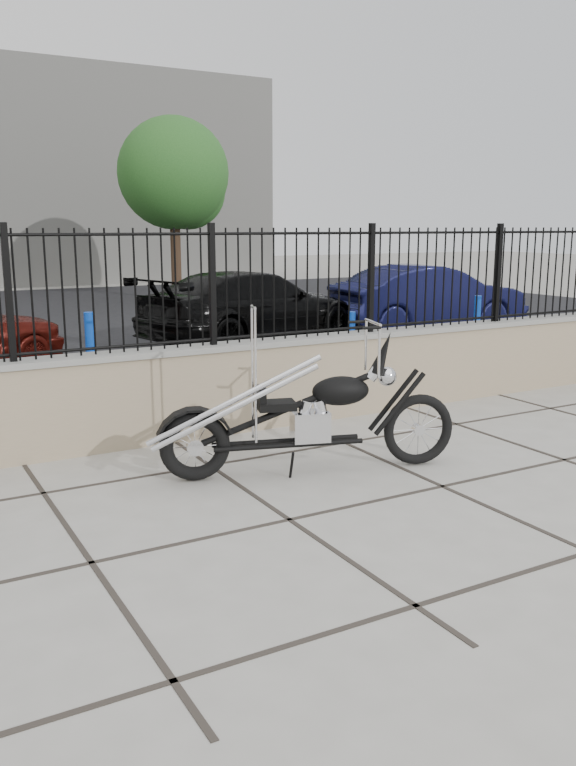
# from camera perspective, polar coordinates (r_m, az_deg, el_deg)

# --- Properties ---
(ground_plane) EXTENTS (90.00, 90.00, 0.00)m
(ground_plane) POSITION_cam_1_polar(r_m,az_deg,el_deg) (6.55, 11.72, -7.76)
(ground_plane) COLOR #99968E
(ground_plane) RESTS_ON ground
(parking_lot) EXTENTS (30.00, 30.00, 0.00)m
(parking_lot) POSITION_cam_1_polar(r_m,az_deg,el_deg) (17.73, -15.81, 4.40)
(parking_lot) COLOR black
(parking_lot) RESTS_ON ground
(retaining_wall) EXTENTS (14.00, 0.36, 0.96)m
(retaining_wall) POSITION_cam_1_polar(r_m,az_deg,el_deg) (8.39, 0.62, 0.23)
(retaining_wall) COLOR gray
(retaining_wall) RESTS_ON ground_plane
(iron_fence) EXTENTS (14.00, 0.08, 1.20)m
(iron_fence) POSITION_cam_1_polar(r_m,az_deg,el_deg) (8.24, 0.64, 7.61)
(iron_fence) COLOR black
(iron_fence) RESTS_ON retaining_wall
(chopper_motorcycle) EXTENTS (2.59, 1.19, 1.54)m
(chopper_motorcycle) POSITION_cam_1_polar(r_m,az_deg,el_deg) (6.56, 1.29, -0.47)
(chopper_motorcycle) COLOR black
(chopper_motorcycle) RESTS_ON ground_plane
(car_black) EXTENTS (5.01, 3.10, 1.35)m
(car_black) POSITION_cam_1_polar(r_m,az_deg,el_deg) (14.25, -2.74, 5.85)
(car_black) COLOR black
(car_black) RESTS_ON parking_lot
(car_blue) EXTENTS (4.30, 1.87, 1.37)m
(car_blue) POSITION_cam_1_polar(r_m,az_deg,el_deg) (16.22, 10.69, 6.43)
(car_blue) COLOR black
(car_blue) RESTS_ON parking_lot
(bollard_a) EXTENTS (0.16, 0.16, 1.07)m
(bollard_a) POSITION_cam_1_polar(r_m,az_deg,el_deg) (10.25, -14.83, 2.28)
(bollard_a) COLOR blue
(bollard_a) RESTS_ON ground_plane
(bollard_b) EXTENTS (0.11, 0.11, 0.87)m
(bollard_b) POSITION_cam_1_polar(r_m,az_deg,el_deg) (11.75, 4.88, 3.34)
(bollard_b) COLOR blue
(bollard_b) RESTS_ON ground_plane
(bollard_c) EXTENTS (0.12, 0.12, 0.98)m
(bollard_c) POSITION_cam_1_polar(r_m,az_deg,el_deg) (13.65, 14.22, 4.44)
(bollard_c) COLOR blue
(bollard_c) RESTS_ON ground_plane
(tree_right) EXTENTS (3.24, 3.24, 5.47)m
(tree_right) POSITION_cam_1_polar(r_m,az_deg,el_deg) (22.91, -8.76, 15.92)
(tree_right) COLOR #382619
(tree_right) RESTS_ON ground_plane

